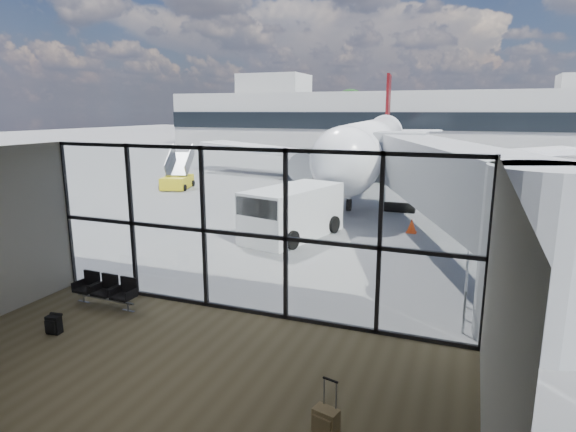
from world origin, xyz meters
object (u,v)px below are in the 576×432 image
Objects in this scene: backpack at (54,325)px; airliner at (374,143)px; mobile_stairs at (178,180)px; seating_row at (107,289)px; belt_loader at (339,175)px; service_van at (291,212)px; suitcase at (325,426)px.

backpack is 0.01× the size of airliner.
mobile_stairs is at bearing -144.44° from airliner.
belt_loader is at bearing 92.30° from seating_row.
service_van is at bearing 71.90° from backpack.
belt_loader reaches higher than suitcase.
backpack is 11.04m from service_van.
mobile_stairs is at bearing 143.41° from suitcase.
backpack is 0.14× the size of mobile_stairs.
service_van is (2.17, 10.79, 0.87)m from backpack.
service_van reaches higher than suitcase.
suitcase is 28.12m from mobile_stairs.
suitcase is 29.42m from belt_loader.
mobile_stairs reaches higher than backpack.
airliner is at bearing 88.82° from seating_row.
service_van is at bearing -94.66° from airliner.
seating_row is 0.45× the size of belt_loader.
suitcase is at bearing -22.24° from seating_row.
airliner is 15.95m from mobile_stairs.
backpack is 31.16m from airliner.
suitcase reaches higher than seating_row.
airliner is at bearing 105.64° from service_van.
mobile_stairs reaches higher than service_van.
service_van is at bearing -54.68° from mobile_stairs.
mobile_stairs reaches higher than belt_loader.
suitcase is at bearing -97.53° from belt_loader.
airliner is (1.72, 29.07, 2.35)m from seating_row.
suitcase is (7.41, -1.45, 0.09)m from backpack.
belt_loader is (-2.23, 16.21, -0.47)m from service_van.
mobile_stairs is (-10.10, 18.60, 0.09)m from seating_row.
seating_row is at bearing -99.37° from airliner.
suitcase reaches higher than backpack.
backpack is at bearing -99.12° from airliner.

